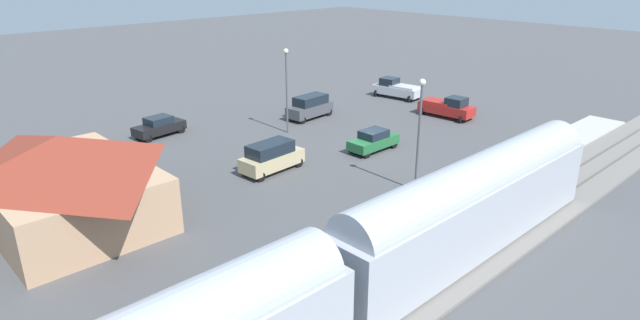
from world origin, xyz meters
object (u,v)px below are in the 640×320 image
(pickup_silver, at_px, (396,89))
(light_pole_lot_center, at_px, (287,80))
(pedestrian_on_platform, at_px, (540,145))
(station_building, at_px, (65,178))
(sedan_green, at_px, (373,140))
(pickup_red, at_px, (447,107))
(sedan_black, at_px, (159,126))
(light_pole_near_platform, at_px, (420,122))
(pedestrian_waiting_far, at_px, (519,146))
(suv_charcoal, at_px, (310,106))
(suv_tan, at_px, (271,156))

(pickup_silver, xyz_separation_m, light_pole_lot_center, (-1.49, 17.17, 3.71))
(pedestrian_on_platform, distance_m, light_pole_lot_center, 21.33)
(station_building, bearing_deg, sedan_green, -100.15)
(pedestrian_on_platform, bearing_deg, pickup_red, -23.44)
(pickup_silver, bearing_deg, sedan_black, 78.01)
(light_pole_near_platform, xyz_separation_m, light_pole_lot_center, (15.66, -1.95, -0.05))
(light_pole_near_platform, relative_size, light_pole_lot_center, 1.01)
(pedestrian_waiting_far, height_order, pickup_red, pickup_red)
(station_building, height_order, light_pole_near_platform, light_pole_near_platform)
(station_building, xyz_separation_m, sedan_black, (11.47, -11.68, -1.89))
(station_building, xyz_separation_m, pedestrian_on_platform, (-14.32, -29.99, -1.49))
(light_pole_lot_center, bearing_deg, station_building, 102.28)
(suv_charcoal, relative_size, pickup_silver, 0.90)
(pickup_red, xyz_separation_m, suv_tan, (0.64, 21.47, 0.12))
(station_building, bearing_deg, pickup_silver, -81.03)
(pedestrian_on_platform, bearing_deg, station_building, 64.47)
(sedan_black, bearing_deg, station_building, 134.49)
(pedestrian_waiting_far, bearing_deg, suv_tan, 52.85)
(pedestrian_waiting_far, bearing_deg, station_building, 65.12)
(pedestrian_on_platform, xyz_separation_m, light_pole_lot_center, (18.78, 9.49, 3.46))
(sedan_black, relative_size, pickup_red, 0.85)
(pedestrian_waiting_far, height_order, light_pole_lot_center, light_pole_lot_center)
(pedestrian_on_platform, relative_size, light_pole_lot_center, 0.23)
(suv_tan, xyz_separation_m, light_pole_near_platform, (-9.30, -4.92, 3.64))
(suv_tan, xyz_separation_m, light_pole_lot_center, (6.36, -6.87, 3.59))
(station_building, bearing_deg, pedestrian_on_platform, -115.53)
(pedestrian_on_platform, relative_size, sedan_black, 0.36)
(sedan_black, distance_m, suv_charcoal, 14.34)
(suv_charcoal, bearing_deg, light_pole_near_platform, 159.62)
(suv_charcoal, height_order, sedan_green, suv_charcoal)
(sedan_green, distance_m, light_pole_near_platform, 9.06)
(pickup_silver, relative_size, light_pole_lot_center, 0.75)
(suv_charcoal, bearing_deg, suv_tan, 126.31)
(station_building, height_order, pickup_silver, station_building)
(sedan_green, bearing_deg, suv_tan, 76.45)
(suv_tan, relative_size, light_pole_lot_center, 0.67)
(light_pole_lot_center, bearing_deg, pickup_red, -115.61)
(pedestrian_waiting_far, relative_size, suv_charcoal, 0.34)
(pickup_silver, bearing_deg, suv_tan, 108.07)
(station_building, distance_m, pickup_red, 35.23)
(pedestrian_on_platform, relative_size, pickup_silver, 0.30)
(pedestrian_waiting_far, xyz_separation_m, suv_tan, (11.40, 15.04, -0.13))
(sedan_black, bearing_deg, light_pole_lot_center, -128.46)
(station_building, distance_m, sedan_green, 22.88)
(sedan_green, bearing_deg, light_pole_lot_center, 12.92)
(pedestrian_waiting_far, height_order, suv_tan, suv_tan)
(station_building, relative_size, sedan_green, 2.74)
(suv_charcoal, distance_m, light_pole_lot_center, 6.23)
(suv_tan, height_order, light_pole_near_platform, light_pole_near_platform)
(light_pole_near_platform, bearing_deg, station_building, 58.87)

